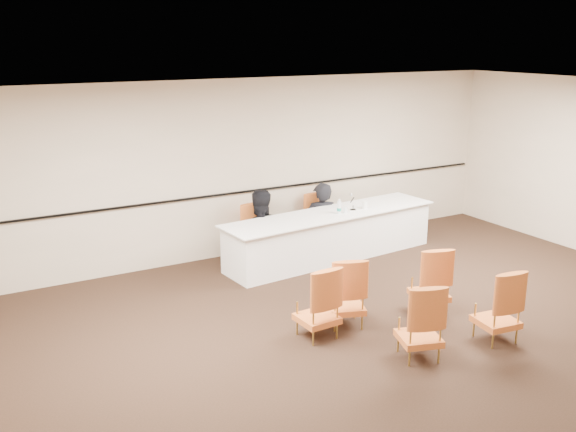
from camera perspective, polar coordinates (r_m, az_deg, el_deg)
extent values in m
plane|color=black|center=(8.26, 9.69, -10.81)|extent=(10.00, 10.00, 0.00)
plane|color=silver|center=(7.44, 10.76, 10.38)|extent=(10.00, 10.00, 0.00)
cube|color=beige|center=(10.99, -3.17, 4.36)|extent=(10.00, 0.04, 3.00)
cube|color=black|center=(11.04, -3.05, 2.29)|extent=(9.80, 0.04, 0.03)
imported|color=black|center=(11.50, 2.94, -1.25)|extent=(0.72, 0.57, 1.74)
imported|color=black|center=(10.78, -2.58, -2.18)|extent=(0.96, 0.82, 1.75)
cube|color=white|center=(11.04, 5.57, 0.58)|extent=(0.31, 0.24, 0.00)
cylinder|color=silver|center=(10.81, 5.13, 0.54)|extent=(0.07, 0.07, 0.10)
cylinder|color=white|center=(11.10, 6.85, 0.99)|extent=(0.09, 0.09, 0.14)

